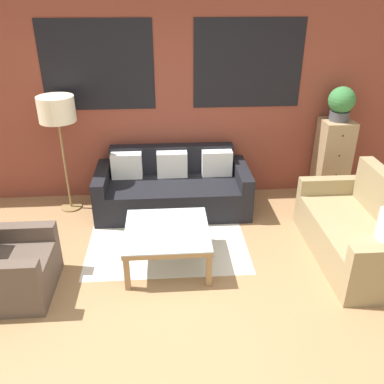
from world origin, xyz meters
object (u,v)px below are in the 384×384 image
Objects in this scene: armchair_corner at (5,268)px; floor_lamp at (57,113)px; couch_dark at (173,188)px; drawer_cabinet at (332,159)px; potted_plant at (341,103)px; settee_vintage at (359,233)px; coffee_table at (167,234)px.

floor_lamp reaches higher than armchair_corner.
couch_dark is at bearing -3.78° from floor_lamp.
drawer_cabinet reaches higher than couch_dark.
drawer_cabinet is 2.51× the size of potted_plant.
couch_dark is at bearing 147.28° from settee_vintage.
settee_vintage is 1.44× the size of drawer_cabinet.
potted_plant is at bearing 24.92° from armchair_corner.
coffee_table is at bearing -148.01° from potted_plant.
potted_plant is (3.58, 0.11, 0.03)m from floor_lamp.
floor_lamp is 3.59m from potted_plant.
drawer_cabinet reaches higher than armchair_corner.
floor_lamp is (-3.36, 1.36, 1.01)m from settee_vintage.
armchair_corner is at bearing -155.08° from potted_plant.
armchair_corner is at bearing -99.08° from floor_lamp.
potted_plant is (2.30, 1.43, 0.98)m from coffee_table.
settee_vintage is 1.90× the size of armchair_corner.
potted_plant is (2.20, 0.20, 1.06)m from couch_dark.
drawer_cabinet is 0.79m from potted_plant.
couch_dark is 4.49× the size of potted_plant.
couch_dark is at bearing -174.82° from drawer_cabinet.
drawer_cabinet is (0.22, 1.47, 0.24)m from settee_vintage.
drawer_cabinet is at bearing -90.00° from potted_plant.
potted_plant is at bearing 31.99° from coffee_table.
armchair_corner is (-1.65, -1.59, -0.01)m from couch_dark.
settee_vintage is 1.81m from potted_plant.
drawer_cabinet is (2.30, 1.43, 0.19)m from coffee_table.
armchair_corner is (-3.63, -0.32, -0.03)m from settee_vintage.
armchair_corner is at bearing -174.96° from settee_vintage.
coffee_table is 2.88m from potted_plant.
settee_vintage is at bearing -98.67° from potted_plant.
armchair_corner is at bearing -167.11° from coffee_table.
settee_vintage is 3.64m from armchair_corner.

